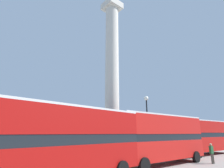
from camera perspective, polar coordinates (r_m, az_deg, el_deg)
name	(u,v)px	position (r m, az deg, el deg)	size (l,w,h in m)	color
ground_plane	(112,158)	(21.31, 0.00, -22.95)	(200.00, 200.00, 0.00)	gray
monument_column	(112,90)	(21.76, 0.00, -2.06)	(4.73, 4.73, 21.72)	beige
bus_a	(203,135)	(27.03, 27.52, -14.67)	(10.46, 3.61, 4.30)	#B7140F
bus_b	(59,140)	(10.69, -16.77, -16.99)	(10.89, 3.51, 4.18)	#A80F0C
bus_c	(160,137)	(17.25, 15.48, -16.21)	(10.39, 3.12, 4.28)	red
equestrian_statue	(3,143)	(21.38, -32.10, -15.91)	(3.59, 2.72, 6.11)	beige
street_lamp	(147,119)	(20.33, 11.46, -11.05)	(0.50, 0.50, 6.81)	black
pedestrian_near_lamp	(212,152)	(19.52, 29.77, -18.71)	(0.48, 0.23, 1.76)	#4C473D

